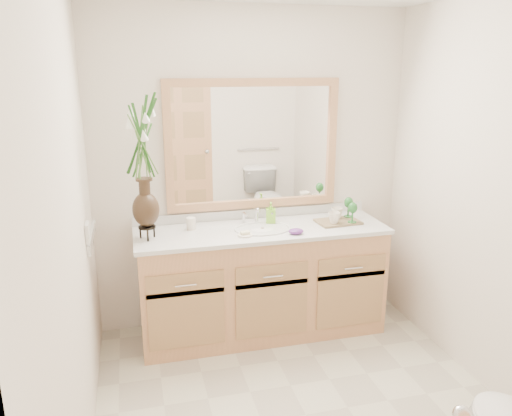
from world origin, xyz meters
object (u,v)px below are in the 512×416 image
object	(u,v)px
flower_vase	(142,153)
soap_bottle	(271,213)
tray	(338,222)
tumbler	(191,224)

from	to	relation	value
flower_vase	soap_bottle	xyz separation A→B (m)	(0.92, 0.15, -0.53)
tray	tumbler	bearing A→B (deg)	169.38
flower_vase	tray	world-z (taller)	flower_vase
flower_vase	tumbler	world-z (taller)	flower_vase
flower_vase	soap_bottle	bearing A→B (deg)	9.39
flower_vase	tray	distance (m)	1.53
flower_vase	tray	bearing A→B (deg)	0.83
soap_bottle	flower_vase	bearing A→B (deg)	-156.36
flower_vase	tray	xyz separation A→B (m)	(1.41, 0.02, -0.59)
soap_bottle	tray	bearing A→B (deg)	-0.75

